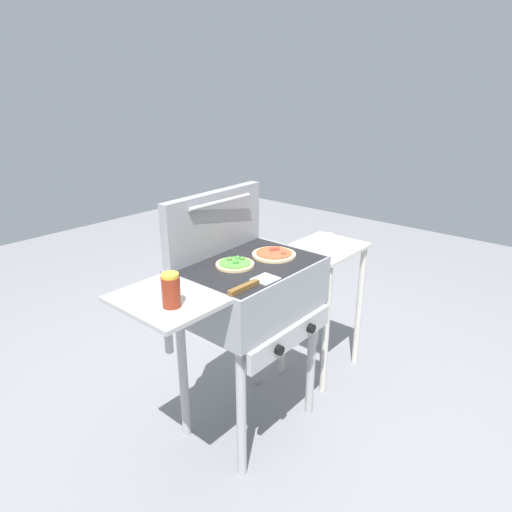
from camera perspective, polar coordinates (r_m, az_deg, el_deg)
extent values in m
plane|color=gray|center=(2.49, -0.80, -20.55)|extent=(8.00, 8.00, 0.00)
cube|color=gray|center=(2.07, -0.90, -4.01)|extent=(0.64, 0.48, 0.24)
cube|color=black|center=(2.02, -0.92, -1.02)|extent=(0.61, 0.46, 0.01)
cube|color=#A8A8A8|center=(1.72, -11.59, -5.61)|extent=(0.32, 0.41, 0.02)
cube|color=#A8A8A8|center=(1.77, -11.34, -8.83)|extent=(0.02, 0.02, 0.24)
cube|color=#A8A8A8|center=(2.01, 4.62, -10.37)|extent=(0.58, 0.02, 0.10)
cylinder|color=black|center=(1.91, 3.04, -12.04)|extent=(0.04, 0.02, 0.04)
cylinder|color=black|center=(2.08, 7.14, -9.26)|extent=(0.04, 0.02, 0.04)
cylinder|color=#A8A8A8|center=(2.03, -1.91, -19.61)|extent=(0.04, 0.04, 0.66)
cylinder|color=#A8A8A8|center=(2.37, 7.14, -13.08)|extent=(0.04, 0.04, 0.66)
cylinder|color=#A8A8A8|center=(2.25, -9.35, -15.32)|extent=(0.04, 0.04, 0.66)
cylinder|color=#A8A8A8|center=(2.57, -0.03, -10.12)|extent=(0.04, 0.04, 0.66)
cube|color=gray|center=(2.11, -5.34, 4.28)|extent=(0.63, 0.08, 0.30)
cylinder|color=#B7B7BC|center=(2.05, -4.55, 7.00)|extent=(0.38, 0.02, 0.02)
cylinder|color=#E0C17F|center=(1.99, -2.73, -1.11)|extent=(0.17, 0.17, 0.01)
cylinder|color=#4C8C38|center=(1.98, -2.73, -0.87)|extent=(0.14, 0.14, 0.01)
sphere|color=#577B39|center=(2.01, -3.45, -0.42)|extent=(0.02, 0.02, 0.02)
sphere|color=#459540|center=(2.02, -2.40, -0.21)|extent=(0.02, 0.02, 0.02)
sphere|color=#3E8938|center=(1.97, -2.65, -0.81)|extent=(0.03, 0.03, 0.03)
sphere|color=#497C37|center=(2.01, -1.76, -0.32)|extent=(0.02, 0.02, 0.02)
cylinder|color=beige|center=(2.11, 2.33, 0.18)|extent=(0.21, 0.21, 0.01)
cylinder|color=#D14C2D|center=(2.10, 2.33, 0.41)|extent=(0.17, 0.17, 0.01)
sphere|color=red|center=(2.14, 2.71, 0.92)|extent=(0.03, 0.03, 0.03)
sphere|color=#ED4B32|center=(2.08, 3.60, 0.41)|extent=(0.03, 0.03, 0.03)
sphere|color=red|center=(2.12, 2.11, 0.83)|extent=(0.03, 0.03, 0.03)
cylinder|color=maroon|center=(1.63, -10.90, -4.56)|extent=(0.07, 0.07, 0.12)
cylinder|color=gold|center=(1.60, -11.06, -2.46)|extent=(0.06, 0.06, 0.01)
cube|color=#B7BABF|center=(1.84, 1.22, -2.99)|extent=(0.10, 0.09, 0.01)
cube|color=brown|center=(1.75, -1.58, -4.07)|extent=(0.16, 0.03, 0.02)
cube|color=beige|center=(2.56, 8.93, 1.06)|extent=(0.44, 0.36, 0.02)
cylinder|color=beige|center=(2.50, 9.02, -9.55)|extent=(0.04, 0.04, 0.79)
cylinder|color=beige|center=(2.80, 13.17, -6.44)|extent=(0.04, 0.04, 0.79)
cylinder|color=beige|center=(2.65, 3.47, -7.53)|extent=(0.04, 0.04, 0.79)
cylinder|color=beige|center=(2.93, 7.99, -4.81)|extent=(0.04, 0.04, 0.79)
cylinder|color=silver|center=(2.44, 7.98, 1.01)|extent=(0.11, 0.11, 0.04)
cylinder|color=#4C7533|center=(2.45, 7.97, 0.86)|extent=(0.09, 0.09, 0.02)
cylinder|color=silver|center=(2.62, 9.01, 2.28)|extent=(0.10, 0.10, 0.04)
cylinder|color=maroon|center=(2.62, 9.01, 2.14)|extent=(0.08, 0.08, 0.02)
cylinder|color=silver|center=(2.54, 10.80, 1.61)|extent=(0.10, 0.10, 0.04)
cylinder|color=#996B47|center=(2.54, 10.79, 1.46)|extent=(0.08, 0.08, 0.02)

